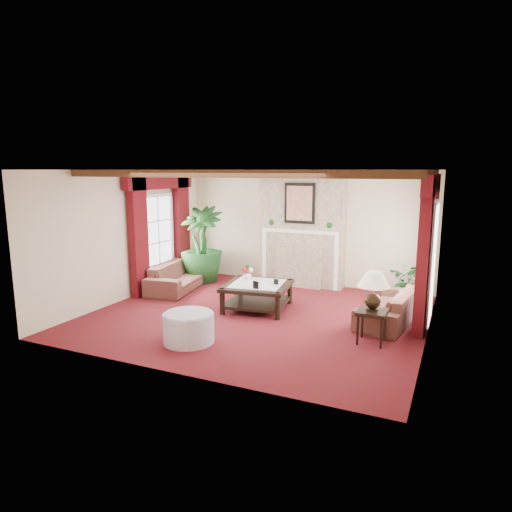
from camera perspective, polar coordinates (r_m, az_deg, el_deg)
The scene contains 23 objects.
floor at distance 8.69m, azimuth 0.21°, elevation -7.37°, with size 6.00×6.00×0.00m, color #3F0B0C.
ceiling at distance 8.25m, azimuth 0.23°, elevation 10.74°, with size 6.00×6.00×0.00m, color white.
back_wall at distance 10.91m, azimuth 6.14°, elevation 3.57°, with size 6.00×0.02×2.70m, color beige.
left_wall at distance 9.96m, azimuth -15.76°, elevation 2.54°, with size 0.02×5.50×2.70m, color beige.
right_wall at distance 7.66m, azimuth 21.15°, elevation -0.14°, with size 0.02×5.50×2.70m, color beige.
ceiling_beams at distance 8.25m, azimuth 0.22°, elevation 10.32°, with size 6.00×3.00×0.12m, color #391F12, non-canonical shape.
fireplace at distance 10.63m, azimuth 5.95°, elevation 10.68°, with size 2.00×0.52×2.70m, color tan, non-canonical shape.
french_door_left at distance 10.65m, azimuth -12.37°, elevation 7.43°, with size 0.10×1.10×2.16m, color white, non-canonical shape.
french_door_right at distance 8.56m, azimuth 21.72°, elevation 6.17°, with size 0.10×1.10×2.16m, color white, non-canonical shape.
curtains_left at distance 10.57m, azimuth -11.98°, elevation 9.70°, with size 0.20×2.40×2.55m, color #46090E, non-canonical shape.
curtains_right at distance 8.55m, azimuth 21.17°, elevation 9.02°, with size 0.20×2.40×2.55m, color #46090E, non-canonical shape.
sofa_left at distance 10.62m, azimuth -9.54°, elevation -1.88°, with size 0.95×2.16×0.81m, color #360E1A.
sofa_right at distance 8.60m, azimuth 16.44°, elevation -5.35°, with size 0.81×2.01×0.76m, color #360E1A.
potted_palm at distance 11.20m, azimuth -6.78°, elevation -0.60°, with size 1.20×1.92×1.03m, color black.
small_plant at distance 9.87m, azimuth 18.64°, elevation -3.69°, with size 1.06×1.10×0.67m, color black.
coffee_table at distance 8.99m, azimuth 0.17°, elevation -5.06°, with size 1.23×1.23×0.50m, color black, non-canonical shape.
side_table at distance 7.50m, azimuth 14.23°, elevation -8.55°, with size 0.45×0.45×0.53m, color black, non-canonical shape.
ottoman at distance 7.39m, azimuth -8.43°, elevation -8.88°, with size 0.81×0.81×0.47m, color #A197AB.
table_lamp at distance 7.33m, azimuth 14.44°, elevation -4.22°, with size 0.50×0.50×0.64m, color black, non-canonical shape.
flower_vase at distance 9.28m, azimuth -1.10°, elevation -2.43°, with size 0.21×0.22×0.17m, color silver.
book at distance 8.51m, azimuth 1.15°, elevation -3.25°, with size 0.21×0.03×0.28m, color black.
photo_frame_a at distance 8.51m, azimuth -0.03°, elevation -3.68°, with size 0.12×0.02×0.16m, color black, non-canonical shape.
photo_frame_b at distance 8.83m, azimuth 2.52°, elevation -3.28°, with size 0.09×0.02×0.12m, color black, non-canonical shape.
Camera 1 is at (3.37, -7.53, 2.70)m, focal length 32.00 mm.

